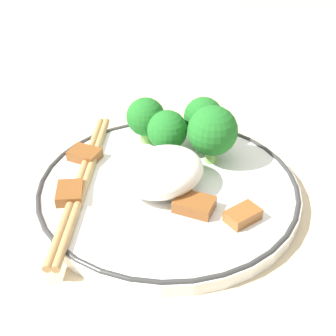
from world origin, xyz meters
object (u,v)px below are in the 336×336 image
broccoli_back_left (215,132)px  broccoli_mid_left (146,117)px  broccoli_back_right (167,131)px  plate (168,188)px  broccoli_back_center (203,118)px  chopsticks (83,180)px

broccoli_back_left → broccoli_mid_left: (-0.02, 0.08, -0.01)m
broccoli_back_left → broccoli_back_right: size_ratio=1.30×
plate → broccoli_back_center: (0.08, 0.03, 0.03)m
broccoli_mid_left → chopsticks: bearing=-169.7°
chopsticks → broccoli_back_left: bearing=-27.2°
broccoli_back_right → chopsticks: size_ratio=0.27×
broccoli_back_left → broccoli_mid_left: bearing=106.6°
broccoli_back_left → chopsticks: (-0.12, 0.06, -0.03)m
broccoli_back_center → chopsticks: (-0.14, 0.03, -0.03)m
broccoli_back_center → chopsticks: size_ratio=0.29×
broccoli_back_left → broccoli_back_right: broccoli_back_left is taller
plate → broccoli_mid_left: broccoli_mid_left is taller
plate → broccoli_back_center: 0.10m
broccoli_back_center → broccoli_back_right: 0.05m
plate → broccoli_mid_left: (0.04, 0.08, 0.03)m
plate → broccoli_mid_left: 0.09m
broccoli_back_left → broccoli_back_right: bearing=114.3°
plate → broccoli_back_center: bearing=21.9°
broccoli_back_center → broccoli_back_left: bearing=-120.9°
plate → broccoli_back_left: bearing=-2.8°
broccoli_mid_left → broccoli_back_center: bearing=-43.4°
broccoli_mid_left → broccoli_back_left: bearing=-73.4°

